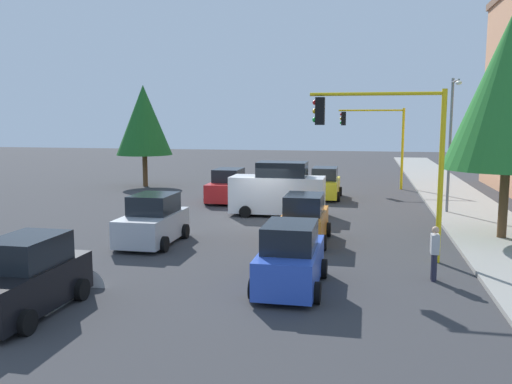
{
  "coord_description": "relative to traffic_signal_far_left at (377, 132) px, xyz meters",
  "views": [
    {
      "loc": [
        25.03,
        4.96,
        4.94
      ],
      "look_at": [
        -1.88,
        -0.54,
        1.2
      ],
      "focal_mm": 37.61,
      "sensor_mm": 36.0,
      "label": 1
    }
  ],
  "objects": [
    {
      "name": "car_orange",
      "position": [
        17.89,
        -3.08,
        -3.14
      ],
      "size": [
        3.96,
        1.96,
        1.98
      ],
      "color": "orange",
      "rests_on": "ground"
    },
    {
      "name": "car_black",
      "position": [
        27.25,
        -9.16,
        -3.14
      ],
      "size": [
        3.94,
        1.96,
        1.98
      ],
      "color": "black",
      "rests_on": "ground"
    },
    {
      "name": "traffic_signal_far_left",
      "position": [
        0.0,
        0.0,
        0.0
      ],
      "size": [
        0.36,
        4.59,
        5.71
      ],
      "color": "yellow",
      "rests_on": "ground"
    },
    {
      "name": "car_silver",
      "position": [
        19.3,
        -8.97,
        -3.14
      ],
      "size": [
        3.84,
        2.09,
        1.98
      ],
      "color": "#B2B5BA",
      "rests_on": "ground"
    },
    {
      "name": "car_blue",
      "position": [
        23.9,
        -2.8,
        -3.14
      ],
      "size": [
        3.88,
        1.95,
        1.98
      ],
      "color": "blue",
      "rests_on": "ground"
    },
    {
      "name": "ground_plane",
      "position": [
        14.0,
        -5.7,
        -4.04
      ],
      "size": [
        120.0,
        120.0,
        0.0
      ],
      "primitive_type": "plane",
      "color": "#353538"
    },
    {
      "name": "street_lamp_curbside",
      "position": [
        10.39,
        3.5,
        0.31
      ],
      "size": [
        2.15,
        0.28,
        7.0
      ],
      "color": "slate",
      "rests_on": "ground"
    },
    {
      "name": "pedestrian_crossing",
      "position": [
        22.24,
        1.42,
        -3.13
      ],
      "size": [
        0.4,
        0.24,
        1.7
      ],
      "color": "#262638",
      "rests_on": "ground"
    },
    {
      "name": "tree_opposite_side",
      "position": [
        2.0,
        -16.7,
        0.82
      ],
      "size": [
        4.06,
        4.06,
        7.42
      ],
      "color": "brown",
      "rests_on": "ground"
    },
    {
      "name": "lane_arrow_near",
      "position": [
        25.51,
        -8.7,
        -4.03
      ],
      "size": [
        2.4,
        1.1,
        1.1
      ],
      "color": "silver",
      "rests_on": "ground"
    },
    {
      "name": "delivery_van_white",
      "position": [
        12.0,
        -5.1,
        -2.76
      ],
      "size": [
        2.22,
        4.8,
        2.77
      ],
      "color": "white",
      "rests_on": "ground"
    },
    {
      "name": "car_red",
      "position": [
        7.97,
        -8.83,
        -3.14
      ],
      "size": [
        4.14,
        2.09,
        1.98
      ],
      "color": "red",
      "rests_on": "ground"
    },
    {
      "name": "car_yellow",
      "position": [
        5.56,
        -3.18,
        -3.14
      ],
      "size": [
        3.97,
        2.0,
        1.98
      ],
      "color": "yellow",
      "rests_on": "ground"
    },
    {
      "name": "sidewalk_kerb",
      "position": [
        9.0,
        4.8,
        -3.96
      ],
      "size": [
        80.0,
        4.0,
        0.15
      ],
      "primitive_type": "cube",
      "color": "gray",
      "rests_on": "ground"
    },
    {
      "name": "traffic_signal_near_left",
      "position": [
        20.0,
        0.04,
        0.15
      ],
      "size": [
        0.36,
        4.59,
        5.95
      ],
      "color": "yellow",
      "rests_on": "ground"
    },
    {
      "name": "tree_roadside_near",
      "position": [
        16.0,
        4.8,
        2.03
      ],
      "size": [
        5.02,
        5.02,
        9.22
      ],
      "color": "brown",
      "rests_on": "ground"
    }
  ]
}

